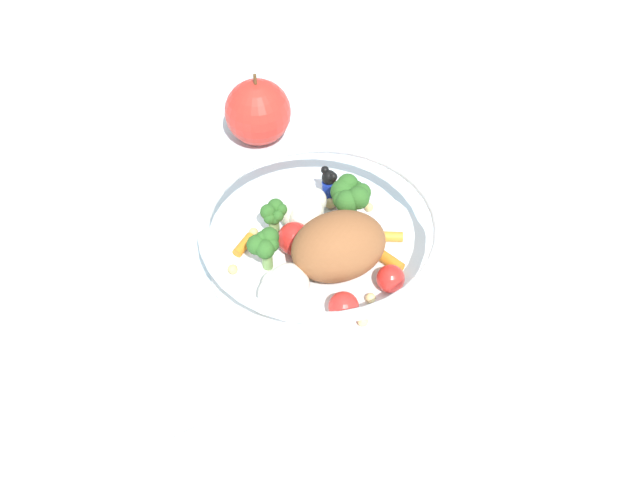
% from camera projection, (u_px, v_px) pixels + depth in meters
% --- Properties ---
extents(ground_plane, '(2.40, 2.40, 0.00)m').
position_uv_depth(ground_plane, '(314.00, 257.00, 0.67)').
color(ground_plane, silver).
extents(food_container, '(0.23, 0.23, 0.08)m').
position_uv_depth(food_container, '(320.00, 243.00, 0.64)').
color(food_container, white).
rests_on(food_container, ground_plane).
extents(loose_apple, '(0.08, 0.08, 0.09)m').
position_uv_depth(loose_apple, '(258.00, 112.00, 0.77)').
color(loose_apple, red).
rests_on(loose_apple, ground_plane).
extents(folded_napkin, '(0.19, 0.19, 0.01)m').
position_uv_depth(folded_napkin, '(289.00, 472.00, 0.52)').
color(folded_napkin, white).
rests_on(folded_napkin, ground_plane).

